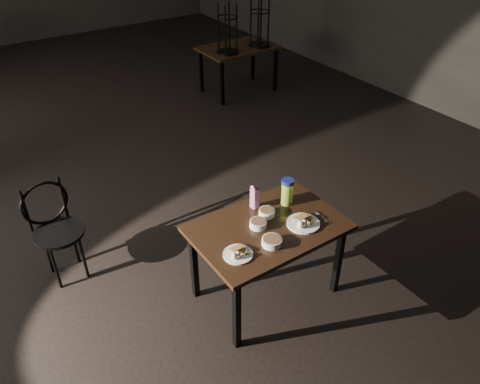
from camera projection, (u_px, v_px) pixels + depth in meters
main_table at (268, 234)px, 3.76m from camera, size 1.20×0.80×0.75m
plate_left at (238, 253)px, 3.43m from camera, size 0.22×0.22×0.07m
plate_right at (303, 222)px, 3.72m from camera, size 0.27×0.27×0.09m
bowl_near at (258, 224)px, 3.70m from camera, size 0.14×0.14×0.05m
bowl_far at (267, 212)px, 3.82m from camera, size 0.13×0.13×0.05m
bowl_big at (272, 241)px, 3.52m from camera, size 0.15×0.15×0.05m
juice_carton at (255, 197)px, 3.87m from camera, size 0.07×0.07×0.23m
water_bottle at (287, 192)px, 3.90m from camera, size 0.14×0.14×0.24m
spoon at (319, 214)px, 3.84m from camera, size 0.04×0.18×0.01m
bentwood_chair at (54, 224)px, 4.07m from camera, size 0.45×0.44×0.92m
bg_table_right at (240, 47)px, 7.44m from camera, size 1.20×0.80×1.48m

